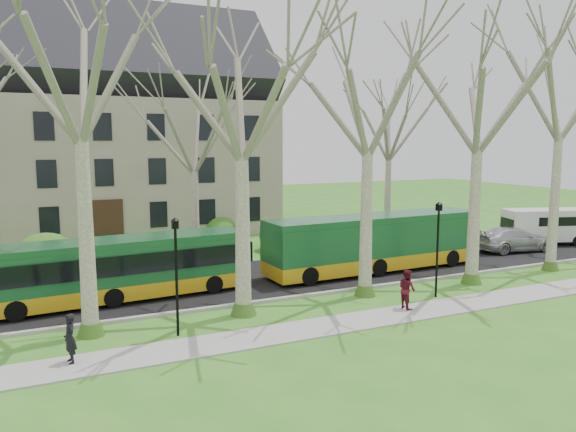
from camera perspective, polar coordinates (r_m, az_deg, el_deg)
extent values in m
plane|color=#317621|center=(24.47, 2.23, -9.28)|extent=(120.00, 120.00, 0.00)
cube|color=gray|center=(22.38, 5.23, -10.88)|extent=(70.00, 2.00, 0.06)
cube|color=black|center=(29.27, -2.77, -6.35)|extent=(80.00, 8.00, 0.06)
cube|color=#A5A39E|center=(25.74, 0.68, -8.25)|extent=(80.00, 0.25, 0.14)
cube|color=gray|center=(45.05, -19.13, 4.60)|extent=(26.00, 12.00, 10.00)
cylinder|color=black|center=(20.97, -11.24, -6.67)|extent=(0.10, 0.10, 4.00)
cube|color=black|center=(20.55, -11.40, -0.85)|extent=(0.22, 0.22, 0.30)
cylinder|color=black|center=(26.44, 14.92, -3.77)|extent=(0.10, 0.10, 4.00)
cube|color=black|center=(26.11, 15.08, 0.86)|extent=(0.22, 0.22, 0.30)
ellipsoid|color=#2B5418|center=(33.33, -23.42, -3.54)|extent=(2.60, 2.60, 2.00)
ellipsoid|color=#2B5418|center=(36.47, -0.87, -1.96)|extent=(2.60, 2.60, 2.00)
ellipsoid|color=#2B5418|center=(39.29, 7.13, -1.31)|extent=(2.60, 2.60, 2.00)
ellipsoid|color=#2B5418|center=(41.27, -6.85, -0.86)|extent=(2.60, 2.60, 2.00)
imported|color=#B5B6BA|center=(38.77, 21.96, -2.20)|extent=(5.50, 2.76, 1.53)
imported|color=black|center=(19.65, -21.29, -11.51)|extent=(0.49, 0.65, 1.61)
imported|color=#4F121D|center=(24.46, 11.99, -7.26)|extent=(0.66, 0.83, 1.69)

